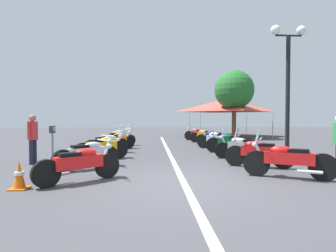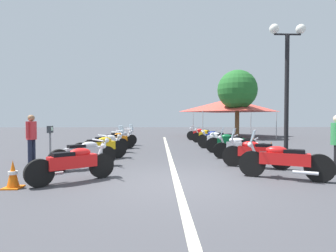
% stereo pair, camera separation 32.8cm
% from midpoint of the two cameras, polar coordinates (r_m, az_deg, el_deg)
% --- Properties ---
extents(ground_plane, '(80.00, 80.00, 0.00)m').
position_cam_midpoint_polar(ground_plane, '(6.45, 3.39, -12.03)').
color(ground_plane, '#424247').
extents(lane_centre_stripe, '(20.02, 0.16, 0.01)m').
position_cam_midpoint_polar(lane_centre_stripe, '(11.58, 0.98, -5.92)').
color(lane_centre_stripe, beige).
rests_on(lane_centre_stripe, ground_plane).
extents(motorcycle_left_row_0, '(1.39, 1.76, 0.99)m').
position_cam_midpoint_polar(motorcycle_left_row_0, '(6.76, -18.27, -7.57)').
color(motorcycle_left_row_0, black).
rests_on(motorcycle_left_row_0, ground_plane).
extents(motorcycle_left_row_1, '(1.40, 1.74, 1.00)m').
position_cam_midpoint_polar(motorcycle_left_row_1, '(8.43, -16.43, -5.70)').
color(motorcycle_left_row_1, black).
rests_on(motorcycle_left_row_1, ground_plane).
extents(motorcycle_left_row_2, '(1.36, 1.79, 1.02)m').
position_cam_midpoint_polar(motorcycle_left_row_2, '(10.09, -13.32, -4.42)').
color(motorcycle_left_row_2, black).
rests_on(motorcycle_left_row_2, ground_plane).
extents(motorcycle_left_row_3, '(1.43, 1.76, 1.21)m').
position_cam_midpoint_polar(motorcycle_left_row_3, '(11.72, -12.17, -3.59)').
color(motorcycle_left_row_3, black).
rests_on(motorcycle_left_row_3, ground_plane).
extents(motorcycle_left_row_4, '(1.38, 1.81, 0.99)m').
position_cam_midpoint_polar(motorcycle_left_row_4, '(13.32, -10.36, -3.00)').
color(motorcycle_left_row_4, black).
rests_on(motorcycle_left_row_4, ground_plane).
extents(motorcycle_left_row_5, '(1.18, 1.79, 1.20)m').
position_cam_midpoint_polar(motorcycle_left_row_5, '(14.87, -9.55, -2.50)').
color(motorcycle_left_row_5, black).
rests_on(motorcycle_left_row_5, ground_plane).
extents(motorcycle_right_row_0, '(1.13, 2.05, 1.23)m').
position_cam_midpoint_polar(motorcycle_right_row_0, '(7.37, 24.56, -6.67)').
color(motorcycle_right_row_0, black).
rests_on(motorcycle_right_row_0, ground_plane).
extents(motorcycle_right_row_1, '(1.02, 1.95, 1.22)m').
position_cam_midpoint_polar(motorcycle_right_row_1, '(8.71, 19.20, -5.40)').
color(motorcycle_right_row_1, black).
rests_on(motorcycle_right_row_1, ground_plane).
extents(motorcycle_right_row_2, '(0.84, 2.09, 1.20)m').
position_cam_midpoint_polar(motorcycle_right_row_2, '(10.35, 16.26, -4.33)').
color(motorcycle_right_row_2, black).
rests_on(motorcycle_right_row_2, ground_plane).
extents(motorcycle_right_row_3, '(0.93, 2.11, 1.02)m').
position_cam_midpoint_polar(motorcycle_right_row_3, '(11.96, 13.97, -3.47)').
color(motorcycle_right_row_3, black).
rests_on(motorcycle_right_row_3, ground_plane).
extents(motorcycle_right_row_4, '(1.04, 1.97, 1.01)m').
position_cam_midpoint_polar(motorcycle_right_row_4, '(13.57, 11.35, -2.88)').
color(motorcycle_right_row_4, black).
rests_on(motorcycle_right_row_4, ground_plane).
extents(motorcycle_right_row_5, '(1.01, 1.95, 0.99)m').
position_cam_midpoint_polar(motorcycle_right_row_5, '(15.20, 10.69, -2.45)').
color(motorcycle_right_row_5, black).
rests_on(motorcycle_right_row_5, ground_plane).
extents(motorcycle_right_row_6, '(0.96, 1.93, 0.99)m').
position_cam_midpoint_polar(motorcycle_right_row_6, '(16.82, 8.97, -2.04)').
color(motorcycle_right_row_6, black).
rests_on(motorcycle_right_row_6, ground_plane).
extents(motorcycle_right_row_7, '(1.11, 1.98, 1.00)m').
position_cam_midpoint_polar(motorcycle_right_row_7, '(18.48, 7.68, -1.69)').
color(motorcycle_right_row_7, black).
rests_on(motorcycle_right_row_7, ground_plane).
extents(street_lamp_twin_globe, '(0.32, 1.22, 4.68)m').
position_cam_midpoint_polar(street_lamp_twin_globe, '(10.03, 25.01, 11.18)').
color(street_lamp_twin_globe, black).
rests_on(street_lamp_twin_globe, ground_plane).
extents(parking_meter, '(0.19, 0.15, 1.29)m').
position_cam_midpoint_polar(parking_meter, '(9.12, -22.99, -2.44)').
color(parking_meter, slate).
rests_on(parking_meter, ground_plane).
extents(traffic_cone_0, '(0.36, 0.36, 0.61)m').
position_cam_midpoint_polar(traffic_cone_0, '(6.72, -29.05, -9.15)').
color(traffic_cone_0, orange).
rests_on(traffic_cone_0, ground_plane).
extents(traffic_cone_1, '(0.36, 0.36, 0.61)m').
position_cam_midpoint_polar(traffic_cone_1, '(11.29, 22.00, -4.76)').
color(traffic_cone_1, orange).
rests_on(traffic_cone_1, ground_plane).
extents(bystander_1, '(0.53, 0.32, 1.65)m').
position_cam_midpoint_polar(bystander_1, '(9.97, -26.38, -1.76)').
color(bystander_1, '#1E2338').
rests_on(bystander_1, ground_plane).
extents(roadside_tree_0, '(2.95, 2.95, 5.15)m').
position_cam_midpoint_polar(roadside_tree_0, '(20.75, 15.07, 7.46)').
color(roadside_tree_0, brown).
rests_on(roadside_tree_0, ground_plane).
extents(event_tent, '(6.18, 6.18, 3.20)m').
position_cam_midpoint_polar(event_tent, '(23.28, 13.53, 4.35)').
color(event_tent, '#E54C3F').
rests_on(event_tent, ground_plane).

